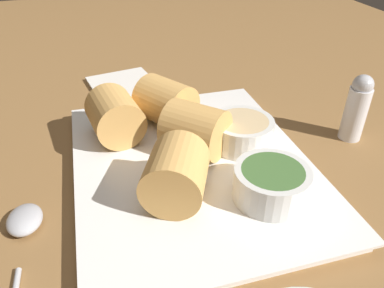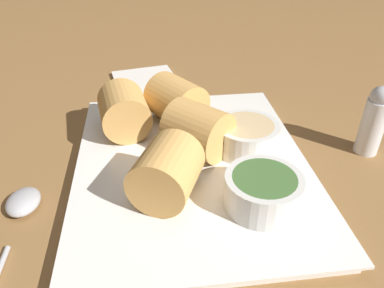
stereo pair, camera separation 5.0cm
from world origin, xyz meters
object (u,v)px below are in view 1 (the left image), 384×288
Objects in this scene: dipping_bowl_near at (242,131)px; napkin at (125,86)px; salt_shaker at (357,108)px; dipping_bowl_far at (271,182)px; serving_plate at (192,167)px; spoon at (23,231)px.

dipping_bowl_near is 0.54× the size of napkin.
dipping_bowl_near is at bearing -90.94° from salt_shaker.
dipping_bowl_near is 1.00× the size of dipping_bowl_far.
dipping_bowl_far is 33.30cm from napkin.
napkin is 1.56× the size of salt_shaker.
napkin is (-31.60, -10.08, -2.97)cm from dipping_bowl_far.
dipping_bowl_near is at bearing 104.98° from serving_plate.
serving_plate is at bearing -86.03° from salt_shaker.
napkin is (-22.27, -10.88, -2.97)cm from dipping_bowl_near.
serving_plate is 18.00cm from spoon.
spoon is at bearing -74.20° from dipping_bowl_near.
dipping_bowl_far is at bearing 83.53° from spoon.
dipping_bowl_far is (7.60, 5.66, 2.51)cm from serving_plate.
spoon is at bearing -73.89° from serving_plate.
napkin is 34.47cm from salt_shaker.
napkin is at bearing -153.96° from dipping_bowl_near.
napkin is at bearing -162.31° from dipping_bowl_far.
dipping_bowl_near is at bearing 26.04° from napkin.
dipping_bowl_near is 24.83cm from spoon.
serving_plate is 24.41cm from napkin.
salt_shaker is at bearing 99.51° from spoon.
serving_plate is at bearing 10.43° from napkin.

